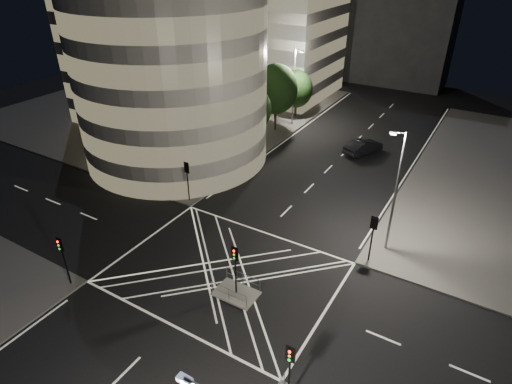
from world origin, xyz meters
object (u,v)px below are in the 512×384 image
Objects in this scene: traffic_signal_nr at (290,363)px; sedan at (363,147)px; street_lamp_left_far at (294,85)px; street_lamp_right_far at (395,189)px; traffic_signal_fr at (373,231)px; traffic_signal_nl at (62,252)px; traffic_signal_island at (235,262)px; traffic_signal_fl at (187,174)px; street_lamp_left_near at (213,129)px; central_island at (236,293)px.

sedan is (-6.96, 32.78, -2.08)m from traffic_signal_nr.
street_lamp_left_far is 1.00× the size of street_lamp_right_far.
street_lamp_right_far is at bearing 73.89° from traffic_signal_fr.
traffic_signal_island is (10.80, 5.30, 0.00)m from traffic_signal_nl.
traffic_signal_fl and traffic_signal_island have the same top height.
street_lamp_left_near is 19.11m from street_lamp_right_far.
traffic_signal_island is 0.40× the size of street_lamp_left_near.
sedan is at bearing 90.34° from traffic_signal_island.
sedan is (10.64, 32.78, -2.08)m from traffic_signal_nl.
street_lamp_left_near is at bearing 96.97° from traffic_signal_fl.
traffic_signal_island reaches higher than sedan.
street_lamp_left_near is (-18.24, 18.80, 2.63)m from traffic_signal_nr.
sedan is at bearing 109.96° from traffic_signal_fr.
traffic_signal_nr is 16.03m from street_lamp_right_far.
central_island is 27.49m from sedan.
traffic_signal_nr is 0.40× the size of street_lamp_right_far.
traffic_signal_fl is 17.60m from traffic_signal_fr.
traffic_signal_nl is 0.40× the size of street_lamp_left_far.
traffic_signal_island is 33.61m from street_lamp_left_far.
traffic_signal_island is (0.00, 0.00, 2.84)m from central_island.
traffic_signal_nr reaches higher than central_island.
central_island is at bearing 114.20° from sedan.
traffic_signal_nr is at bearing -37.93° from central_island.
traffic_signal_fl is (-10.80, 8.30, 2.84)m from central_island.
traffic_signal_nl is at bearing -89.01° from street_lamp_left_far.
traffic_signal_island is at bearing 0.00° from central_island.
traffic_signal_island is 0.40× the size of street_lamp_right_far.
traffic_signal_fl is at bearing 142.31° from traffic_signal_nr.
street_lamp_right_far is (18.87, -3.00, 0.00)m from street_lamp_left_near.
street_lamp_right_far is (18.24, 15.80, 2.63)m from traffic_signal_nl.
street_lamp_left_near is at bearing 130.27° from central_island.
sedan is at bearing 114.12° from street_lamp_right_far.
traffic_signal_fl and traffic_signal_nr have the same top height.
traffic_signal_fl is 1.00× the size of traffic_signal_nr.
traffic_signal_fl is 1.00× the size of traffic_signal_nl.
traffic_signal_fl is at bearing 84.84° from sedan.
street_lamp_right_far is at bearing 40.91° from traffic_signal_nl.
traffic_signal_fl is at bearing -88.43° from street_lamp_left_far.
street_lamp_left_far is at bearing 109.95° from traffic_signal_island.
traffic_signal_island is 27.55m from sedan.
traffic_signal_nr is at bearing 0.00° from traffic_signal_nl.
central_island is at bearing -125.30° from street_lamp_right_far.
traffic_signal_nl reaches higher than central_island.
traffic_signal_nl is 0.79× the size of sedan.
traffic_signal_nr is 41.15m from street_lamp_left_far.
traffic_signal_nl is 1.00× the size of traffic_signal_nr.
sedan is at bearing 51.11° from street_lamp_left_near.
traffic_signal_nr is (17.60, -13.60, 0.00)m from traffic_signal_fl.
traffic_signal_fr is at bearing -15.92° from street_lamp_left_near.
traffic_signal_nr is at bearing -37.69° from traffic_signal_fl.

